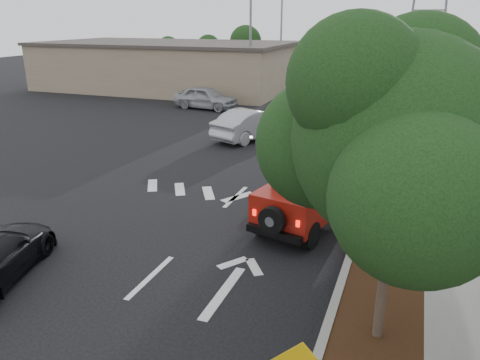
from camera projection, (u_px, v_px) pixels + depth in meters
The scene contains 15 objects.
ground at pixel (150, 277), 11.86m from camera, with size 120.00×120.00×0.00m, color black.
curb at pixel (380, 163), 20.91m from camera, with size 0.20×70.00×0.15m, color #9E9B93.
planting_strip at pixel (403, 166), 20.58m from camera, with size 1.80×70.00×0.12m, color black.
sidewalk at pixel (450, 170), 19.95m from camera, with size 2.00×70.00×0.12m, color gray.
commercial_building at pixel (168, 66), 43.05m from camera, with size 22.00×12.00×4.00m, color #856E5B.
transmission_tower at pixel (421, 77), 52.30m from camera, with size 7.00×4.00×28.00m, color slate, non-canonical shape.
street_tree_near at pixel (376, 339), 9.55m from camera, with size 3.80×3.80×5.92m, color black, non-canonical shape.
street_tree_mid at pixel (396, 213), 15.74m from camera, with size 3.20×3.20×5.32m, color black, non-canonical shape.
street_tree_far at pixel (404, 161), 21.49m from camera, with size 3.40×3.40×5.62m, color black, non-canonical shape.
light_pole_a at pixel (250, 101), 37.01m from camera, with size 2.00×0.22×9.00m, color slate, non-canonical shape.
light_pole_b at pixel (280, 82), 47.95m from camera, with size 2.00×0.22×9.00m, color slate, non-canonical shape.
red_jeep at pixel (309, 192), 14.58m from camera, with size 2.64×4.32×2.12m.
silver_suv_ahead at pixel (320, 162), 19.01m from camera, with size 2.24×4.86×1.35m, color #A1A5A9.
silver_sedan_oncoming at pixel (252, 124), 25.21m from camera, with size 1.71×4.91×1.62m, color #A1A2A8.
parked_suv at pixel (206, 98), 33.55m from camera, with size 1.90×4.72×1.61m, color #9CA0A4.
Camera 1 is at (5.79, -8.93, 6.22)m, focal length 35.00 mm.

